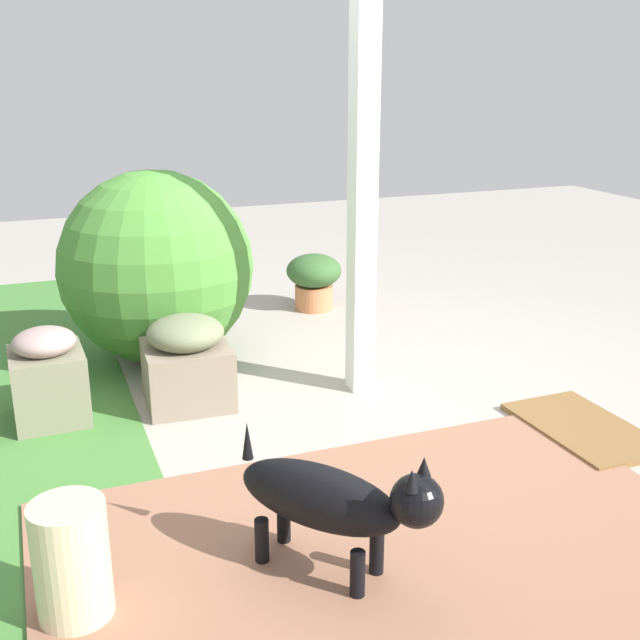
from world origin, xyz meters
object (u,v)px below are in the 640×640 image
Objects in this scene: round_shrub at (156,267)px; doormat at (584,428)px; stone_planter_far at (48,377)px; porch_pillar at (363,175)px; stone_planter_mid at (187,361)px; ceramic_urn at (72,563)px; terracotta_pot_broad at (314,278)px; dog at (332,499)px.

round_shrub is 2.43m from doormat.
stone_planter_far is 2.55m from doormat.
porch_pillar is at bearing -132.83° from round_shrub.
doormat is at bearing -120.79° from stone_planter_mid.
porch_pillar is at bearing -48.89° from ceramic_urn.
porch_pillar reaches higher than stone_planter_far.
ceramic_urn is (-1.54, 0.01, -0.02)m from stone_planter_far.
terracotta_pot_broad is at bearing -11.09° from porch_pillar.
stone_planter_mid is 0.42× the size of round_shrub.
ceramic_urn is (-2.78, 1.84, -0.03)m from terracotta_pot_broad.
round_shrub reaches higher than terracotta_pot_broad.
stone_planter_far is 1.54m from ceramic_urn.
porch_pillar is 1.80m from stone_planter_far.
doormat is (0.59, -1.51, -0.28)m from dog.
dog reaches higher than doormat.
round_shrub is (0.70, 0.01, 0.32)m from stone_planter_mid.
stone_planter_mid is 1.18× the size of terracotta_pot_broad.
dog is 1.62× the size of ceramic_urn.
dog is (-2.28, -0.16, -0.26)m from round_shrub.
ceramic_urn is at bearing 83.90° from dog.
dog reaches higher than stone_planter_mid.
porch_pillar is 5.74× the size of terracotta_pot_broad.
doormat is (0.50, -2.33, -0.18)m from ceramic_urn.
stone_planter_mid is 0.77m from round_shrub.
round_shrub reaches higher than dog.
stone_planter_mid is (0.13, 0.89, -0.90)m from porch_pillar.
porch_pillar reaches higher than terracotta_pot_broad.
ceramic_urn is 2.39m from doormat.
doormat is (-0.99, -1.66, -0.21)m from stone_planter_mid.
terracotta_pot_broad is at bearing -42.06° from stone_planter_mid.
stone_planter_mid is at bearing -179.20° from round_shrub.
porch_pillar is 4.84× the size of stone_planter_far.
ceramic_urn reaches higher than terracotta_pot_broad.
ceramic_urn is (0.09, 0.82, -0.09)m from dog.
round_shrub is at bearing -16.75° from ceramic_urn.
porch_pillar is 1.83m from dog.
terracotta_pot_broad is at bearing -33.42° from ceramic_urn.
ceramic_urn is at bearing 131.11° from porch_pillar.
stone_planter_far is 1.17× the size of ceramic_urn.
round_shrub is at bearing 3.96° from dog.
round_shrub is (0.65, -0.65, 0.33)m from stone_planter_far.
porch_pillar is at bearing -96.55° from stone_planter_far.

